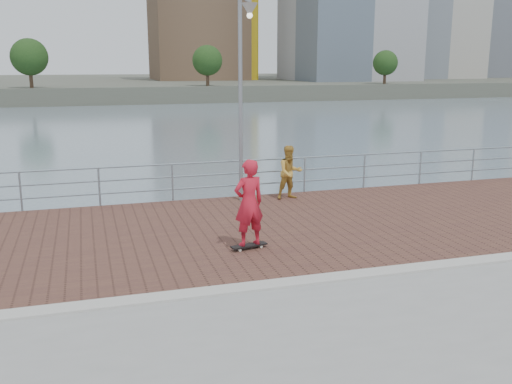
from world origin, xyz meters
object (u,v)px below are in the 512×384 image
object	(u,v)px
street_lamp	(244,58)
bystander	(290,172)
skateboarder	(249,203)
guardrail	(207,176)

from	to	relation	value
street_lamp	bystander	size ratio (longest dim) A/B	3.64
skateboarder	bystander	distance (m)	4.81
guardrail	bystander	bearing A→B (deg)	-17.72
street_lamp	skateboarder	bearing A→B (deg)	-104.48
skateboarder	bystander	xyz separation A→B (m)	(2.45, 4.14, -0.23)
guardrail	skateboarder	bearing A→B (deg)	-91.44
street_lamp	bystander	xyz separation A→B (m)	(1.43, 0.18, -3.27)
guardrail	street_lamp	distance (m)	3.63
guardrail	bystander	size ratio (longest dim) A/B	24.71
skateboarder	guardrail	bearing A→B (deg)	-103.26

